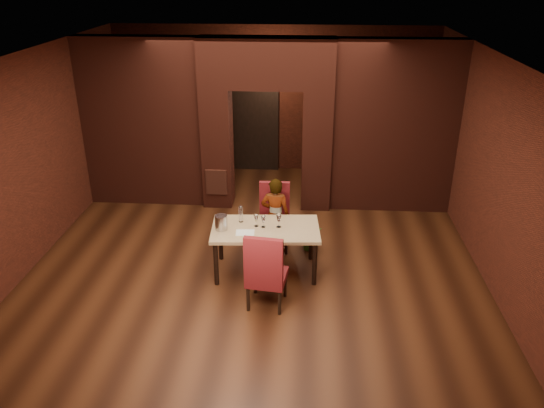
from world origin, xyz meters
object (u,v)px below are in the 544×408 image
at_px(person_seated, 275,215).
at_px(wine_glass_c, 279,221).
at_px(dining_table, 266,250).
at_px(wine_glass_a, 256,221).
at_px(potted_plant, 309,238).
at_px(chair_far, 274,218).
at_px(water_bottle, 241,214).
at_px(wine_glass_b, 263,222).
at_px(wine_bucket, 221,223).
at_px(chair_near, 267,268).

xyz_separation_m(person_seated, wine_glass_c, (0.09, -0.62, 0.22)).
bearing_deg(dining_table, wine_glass_a, 158.59).
distance_m(person_seated, potted_plant, 0.72).
bearing_deg(wine_glass_c, wine_glass_a, 179.13).
xyz_separation_m(chair_far, water_bottle, (-0.47, -0.58, 0.34)).
height_order(person_seated, wine_glass_b, person_seated).
relative_size(person_seated, wine_glass_a, 6.99).
distance_m(wine_glass_c, wine_bucket, 0.86).
relative_size(chair_near, wine_glass_c, 5.41).
bearing_deg(wine_glass_b, wine_glass_c, 4.35).
distance_m(person_seated, wine_glass_c, 0.66).
bearing_deg(wine_glass_c, wine_glass_b, -175.65).
bearing_deg(wine_glass_a, chair_far, 72.68).
bearing_deg(dining_table, person_seated, 76.89).
bearing_deg(person_seated, wine_bucket, 52.18).
height_order(chair_far, wine_glass_c, chair_far).
relative_size(dining_table, water_bottle, 5.95).
relative_size(wine_glass_b, wine_glass_c, 0.87).
height_order(wine_glass_a, wine_glass_c, wine_glass_c).
xyz_separation_m(dining_table, chair_far, (0.08, 0.75, 0.18)).
height_order(chair_far, water_bottle, chair_far).
distance_m(wine_glass_a, water_bottle, 0.29).
xyz_separation_m(chair_near, person_seated, (0.02, 1.51, 0.07)).
relative_size(chair_near, water_bottle, 4.25).
distance_m(chair_far, chair_near, 1.61).
distance_m(wine_glass_a, potted_plant, 1.25).
bearing_deg(wine_glass_b, wine_bucket, -169.22).
relative_size(chair_near, potted_plant, 2.86).
height_order(wine_glass_b, wine_bucket, wine_bucket).
relative_size(person_seated, water_bottle, 4.76).
bearing_deg(person_seated, potted_plant, -164.20).
distance_m(chair_near, wine_glass_a, 0.97).
bearing_deg(wine_glass_c, wine_bucket, -170.95).
height_order(chair_near, wine_glass_c, chair_near).
distance_m(chair_near, wine_glass_c, 0.94).
bearing_deg(chair_near, wine_glass_c, -89.81).
bearing_deg(dining_table, wine_glass_c, 7.42).
relative_size(chair_near, wine_bucket, 5.06).
height_order(person_seated, wine_glass_c, person_seated).
bearing_deg(dining_table, wine_glass_b, 142.27).
height_order(dining_table, wine_glass_c, wine_glass_c).
bearing_deg(water_bottle, chair_far, 50.82).
bearing_deg(wine_bucket, chair_near, -45.72).
height_order(chair_near, wine_glass_a, chair_near).
xyz_separation_m(person_seated, wine_bucket, (-0.76, -0.76, 0.22)).
xyz_separation_m(chair_near, wine_bucket, (-0.74, 0.76, 0.29)).
bearing_deg(wine_bucket, potted_plant, 32.42).
bearing_deg(wine_bucket, dining_table, 8.34).
distance_m(chair_far, wine_bucket, 1.16).
bearing_deg(water_bottle, dining_table, -24.38).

